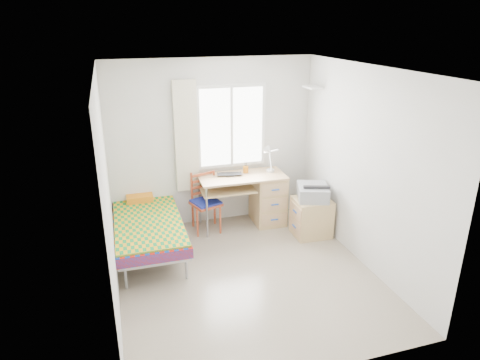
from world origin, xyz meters
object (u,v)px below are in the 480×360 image
object	(u,v)px
desk	(264,196)
chair	(206,198)
cabinet	(311,217)
printer	(313,192)
bed	(147,221)

from	to	relation	value
desk	chair	world-z (taller)	chair
cabinet	printer	bearing A→B (deg)	67.69
chair	cabinet	xyz separation A→B (m)	(1.49, -0.67, -0.22)
cabinet	printer	distance (m)	0.40
desk	cabinet	xyz separation A→B (m)	(0.54, -0.63, -0.16)
desk	chair	distance (m)	0.95
bed	cabinet	bearing A→B (deg)	-7.00
desk	printer	distance (m)	0.85
bed	printer	size ratio (longest dim) A/B	3.25
chair	cabinet	distance (m)	1.65
bed	chair	size ratio (longest dim) A/B	2.17
chair	printer	distance (m)	1.64
cabinet	bed	bearing A→B (deg)	174.31
bed	chair	world-z (taller)	chair
desk	printer	size ratio (longest dim) A/B	2.20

